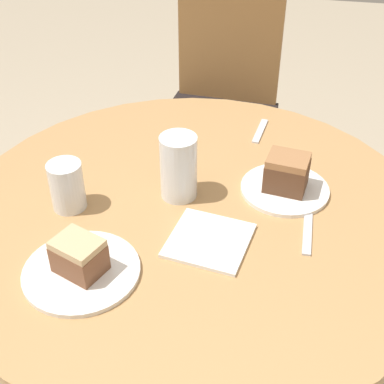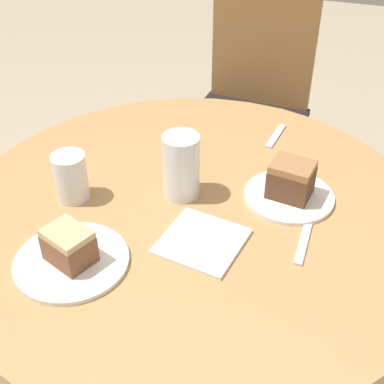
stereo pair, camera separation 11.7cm
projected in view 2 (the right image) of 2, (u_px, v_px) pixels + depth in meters
name	position (u px, v px, depth m)	size (l,w,h in m)	color
table	(192.00, 261.00, 1.30)	(1.07, 1.07, 0.71)	tan
chair	(249.00, 106.00, 2.01)	(0.44, 0.45, 0.99)	olive
plate_near	(289.00, 196.00, 1.22)	(0.20, 0.20, 0.01)	white
plate_far	(72.00, 261.00, 1.05)	(0.23, 0.23, 0.01)	white
cake_slice_near	(291.00, 179.00, 1.19)	(0.10, 0.09, 0.08)	brown
cake_slice_far	(69.00, 246.00, 1.03)	(0.11, 0.10, 0.07)	brown
glass_lemonade	(71.00, 179.00, 1.20)	(0.08, 0.08, 0.11)	beige
glass_water	(181.00, 169.00, 1.20)	(0.08, 0.08, 0.15)	silver
napkin_stack	(202.00, 241.00, 1.10)	(0.18, 0.18, 0.01)	white
fork	(305.00, 234.00, 1.12)	(0.02, 0.19, 0.00)	silver
spoon	(276.00, 136.00, 1.44)	(0.03, 0.13, 0.00)	silver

